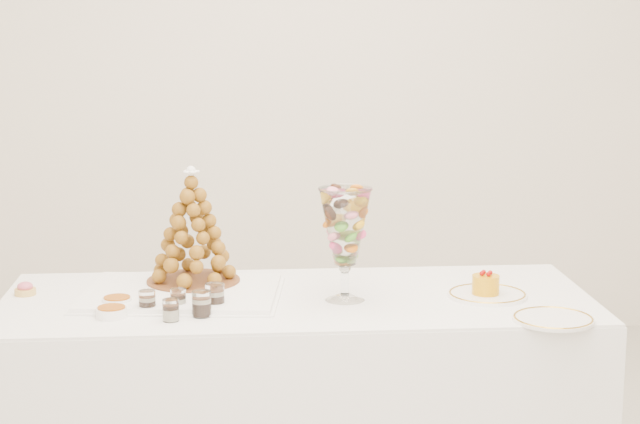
{
  "coord_description": "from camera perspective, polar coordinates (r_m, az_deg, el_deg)",
  "views": [
    {
      "loc": [
        -0.25,
        -3.07,
        1.58
      ],
      "look_at": [
        -0.02,
        0.22,
        0.95
      ],
      "focal_mm": 60.0,
      "sensor_mm": 36.0,
      "label": 1
    }
  ],
  "objects": [
    {
      "name": "macaron_vase",
      "position": [
        3.24,
        1.35,
        -0.86
      ],
      "size": [
        0.16,
        0.16,
        0.35
      ],
      "color": "white",
      "rests_on": "buffet_table"
    },
    {
      "name": "mousse_cake",
      "position": [
        3.35,
        8.83,
        -3.83
      ],
      "size": [
        0.08,
        0.08,
        0.07
      ],
      "color": "orange",
      "rests_on": "cake_plate"
    },
    {
      "name": "verrine_a",
      "position": [
        3.19,
        -9.2,
        -4.74
      ],
      "size": [
        0.05,
        0.05,
        0.07
      ],
      "primitive_type": "cylinder",
      "rotation": [
        0.0,
        0.0,
        -0.04
      ],
      "color": "white",
      "rests_on": "buffet_table"
    },
    {
      "name": "croquembouche",
      "position": [
        3.42,
        -6.83,
        -0.74
      ],
      "size": [
        0.3,
        0.3,
        0.37
      ],
      "rotation": [
        0.0,
        0.0,
        0.01
      ],
      "color": "brown",
      "rests_on": "lace_tray"
    },
    {
      "name": "lace_tray",
      "position": [
        3.36,
        -7.41,
        -4.31
      ],
      "size": [
        0.63,
        0.5,
        0.02
      ],
      "primitive_type": "cube",
      "rotation": [
        0.0,
        0.0,
        -0.11
      ],
      "color": "white",
      "rests_on": "buffet_table"
    },
    {
      "name": "verrine_b",
      "position": [
        3.21,
        -7.57,
        -4.63
      ],
      "size": [
        0.06,
        0.06,
        0.06
      ],
      "primitive_type": "cylinder",
      "rotation": [
        0.0,
        0.0,
        0.24
      ],
      "color": "white",
      "rests_on": "buffet_table"
    },
    {
      "name": "ramekin_front",
      "position": [
        3.17,
        -11.06,
        -5.29
      ],
      "size": [
        0.09,
        0.09,
        0.03
      ],
      "primitive_type": "cylinder",
      "color": "white",
      "rests_on": "buffet_table"
    },
    {
      "name": "ramekin_back",
      "position": [
        3.27,
        -10.77,
        -4.76
      ],
      "size": [
        0.09,
        0.09,
        0.03
      ],
      "primitive_type": "cylinder",
      "color": "white",
      "rests_on": "buffet_table"
    },
    {
      "name": "spare_plate",
      "position": [
        3.15,
        12.33,
        -5.61
      ],
      "size": [
        0.23,
        0.23,
        0.01
      ],
      "primitive_type": "cylinder",
      "color": "white",
      "rests_on": "buffet_table"
    },
    {
      "name": "verrine_e",
      "position": [
        3.13,
        -6.34,
        -4.89
      ],
      "size": [
        0.07,
        0.07,
        0.08
      ],
      "primitive_type": "cylinder",
      "rotation": [
        0.0,
        0.0,
        -0.27
      ],
      "color": "white",
      "rests_on": "buffet_table"
    },
    {
      "name": "cake_plate",
      "position": [
        3.37,
        8.91,
        -4.39
      ],
      "size": [
        0.25,
        0.25,
        0.01
      ],
      "primitive_type": "cylinder",
      "color": "white",
      "rests_on": "buffet_table"
    },
    {
      "name": "verrine_d",
      "position": [
        3.1,
        -7.96,
        -5.21
      ],
      "size": [
        0.05,
        0.05,
        0.06
      ],
      "primitive_type": "cylinder",
      "rotation": [
        0.0,
        0.0,
        0.12
      ],
      "color": "white",
      "rests_on": "buffet_table"
    },
    {
      "name": "verrine_c",
      "position": [
        3.2,
        -5.63,
        -4.5
      ],
      "size": [
        0.06,
        0.06,
        0.08
      ],
      "primitive_type": "cylinder",
      "rotation": [
        0.0,
        0.0,
        0.05
      ],
      "color": "white",
      "rests_on": "buffet_table"
    },
    {
      "name": "buffet_table",
      "position": [
        3.43,
        -1.2,
        -10.18
      ],
      "size": [
        1.84,
        0.75,
        0.7
      ],
      "rotation": [
        0.0,
        0.0,
        0.01
      ],
      "color": "white",
      "rests_on": "ground"
    },
    {
      "name": "pink_tart",
      "position": [
        3.47,
        -15.45,
        -4.0
      ],
      "size": [
        0.07,
        0.07,
        0.04
      ],
      "color": "tan",
      "rests_on": "buffet_table"
    }
  ]
}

